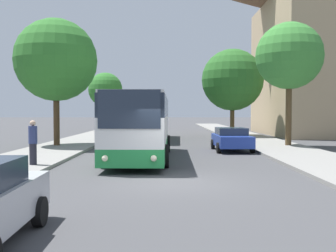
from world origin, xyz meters
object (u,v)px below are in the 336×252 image
tree_left_near (54,60)px  pedestrian_walking_back (31,142)px  parked_car_right_near (230,139)px  tree_right_near (288,56)px  bus_front (140,125)px  tree_right_mid (231,80)px  tree_left_far (104,90)px  bus_middle (148,118)px

tree_left_near → pedestrian_walking_back: bearing=-79.8°
parked_car_right_near → tree_right_near: (4.19, 2.39, 5.31)m
bus_front → tree_right_near: size_ratio=1.33×
tree_left_near → tree_right_mid: size_ratio=1.04×
tree_right_near → tree_left_far: bearing=125.8°
bus_middle → parked_car_right_near: bus_middle is taller
bus_middle → tree_left_far: bearing=114.0°
tree_right_near → bus_middle: bearing=144.3°
parked_car_right_near → tree_right_near: size_ratio=0.52×
bus_middle → tree_left_far: 16.32m
parked_car_right_near → tree_right_near: tree_right_near is taller
parked_car_right_near → tree_left_near: bearing=-12.6°
tree_left_near → tree_right_mid: (13.40, 10.34, -0.47)m
parked_car_right_near → bus_front: bearing=36.3°
bus_front → tree_right_mid: size_ratio=1.35×
bus_front → tree_left_far: (-6.26, 28.08, 3.31)m
bus_front → parked_car_right_near: bearing=37.8°
bus_middle → tree_right_mid: tree_right_mid is taller
pedestrian_walking_back → bus_middle: bearing=117.6°
tree_left_far → tree_left_near: bearing=-89.5°
bus_middle → pedestrian_walking_back: 17.10m
tree_right_near → tree_right_mid: size_ratio=1.02×
bus_middle → tree_right_near: (9.62, -6.92, 4.18)m
pedestrian_walking_back → tree_right_mid: size_ratio=0.23×
tree_left_far → tree_right_mid: 17.77m
bus_front → bus_middle: bearing=91.6°
bus_middle → tree_left_far: (-6.05, 14.82, 3.16)m
parked_car_right_near → tree_left_far: tree_left_far is taller
tree_right_near → parked_car_right_near: bearing=-150.3°
bus_front → parked_car_right_near: size_ratio=2.57×
tree_left_near → tree_left_far: size_ratio=1.20×
bus_front → tree_right_near: (9.41, 6.34, 4.33)m
bus_middle → tree_right_mid: 8.96m
tree_left_near → tree_right_near: (15.47, 0.03, 0.27)m
tree_left_far → tree_right_mid: bearing=-40.0°
parked_car_right_near → tree_left_near: (-11.28, 2.36, 5.04)m
bus_front → tree_right_near: tree_right_near is taller
pedestrian_walking_back → parked_car_right_near: bearing=78.8°
bus_middle → parked_car_right_near: (5.43, -9.31, -1.13)m
parked_car_right_near → tree_left_near: 12.58m
pedestrian_walking_back → tree_right_near: size_ratio=0.23×
tree_left_near → bus_front: bearing=-46.1°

